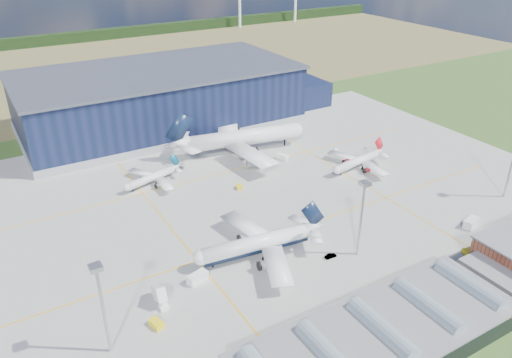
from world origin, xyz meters
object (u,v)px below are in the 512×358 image
object	(u,v)px
gse_tug_c	(239,187)
car_b	(331,256)
airliner_navy	(256,236)
airliner_widebody	(243,130)
airliner_red	(358,157)
gse_van_b	(282,157)
gse_van_c	(471,223)
light_mast_center	(362,207)
gse_van_a	(198,278)
airliner_regional	(151,174)
airstair	(160,297)
gse_tug_b	(468,253)
gse_cart_b	(246,135)
light_mast_west	(101,295)
car_a	(374,302)
gse_cart_a	(336,150)
hangar	(165,99)
gse_tug_a	(156,324)

from	to	relation	value
gse_tug_c	car_b	size ratio (longest dim) A/B	0.84
airliner_navy	airliner_widebody	size ratio (longest dim) A/B	0.69
airliner_red	car_b	size ratio (longest dim) A/B	8.12
airliner_red	gse_van_b	xyz separation A→B (m)	(-19.60, 21.44, -3.68)
airliner_widebody	gse_van_c	world-z (taller)	airliner_widebody
airliner_red	gse_van_c	xyz separation A→B (m)	(3.06, -49.18, -3.38)
light_mast_center	gse_van_a	world-z (taller)	light_mast_center
light_mast_center	airliner_regional	size ratio (longest dim) A/B	0.92
airliner_regional	airstair	bearing A→B (deg)	55.16
airliner_regional	gse_van_c	bearing A→B (deg)	117.62
airliner_regional	gse_tug_b	xyz separation A→B (m)	(61.50, -86.00, -3.43)
gse_van_b	gse_cart_b	xyz separation A→B (m)	(-0.54, 28.07, -0.40)
light_mast_west	airliner_widebody	distance (m)	110.48
gse_tug_c	airstair	bearing A→B (deg)	-112.48
light_mast_center	gse_van_a	bearing A→B (deg)	164.67
gse_tug_c	car_a	xyz separation A→B (m)	(-0.75, -69.19, -0.02)
gse_cart_a	gse_van_c	distance (m)	65.54
gse_cart_a	car_a	size ratio (longest dim) A/B	0.73
airliner_red	gse_cart_b	xyz separation A→B (m)	(-20.13, 49.50, -4.08)
gse_cart_a	gse_van_b	size ratio (longest dim) A/B	0.60
light_mast_west	gse_van_c	world-z (taller)	light_mast_west
gse_van_c	car_a	bearing A→B (deg)	88.33
airliner_navy	gse_cart_b	world-z (taller)	airliner_navy
gse_tug_c	gse_van_c	distance (m)	75.96
gse_cart_a	gse_van_c	bearing A→B (deg)	-68.47
hangar	airstair	distance (m)	125.55
hangar	airstair	bearing A→B (deg)	-112.48
light_mast_center	gse_cart_b	world-z (taller)	light_mast_center
gse_van_a	light_mast_center	bearing A→B (deg)	-121.37
light_mast_center	gse_tug_a	distance (m)	60.52
light_mast_west	gse_cart_b	distance (m)	127.08
light_mast_west	gse_van_b	xyz separation A→B (m)	(86.95, 63.93, -14.38)
hangar	gse_tug_b	distance (m)	145.20
airliner_navy	gse_tug_a	xyz separation A→B (m)	(-33.65, -11.87, -5.88)
airliner_navy	gse_van_c	distance (m)	68.00
gse_van_a	gse_cart_a	world-z (taller)	gse_van_a
gse_tug_a	gse_van_a	xyz separation A→B (m)	(15.06, 10.03, 0.48)
light_mast_west	airstair	distance (m)	22.21
airliner_navy	car_a	size ratio (longest dim) A/B	10.86
car_b	gse_tug_c	bearing A→B (deg)	5.01
hangar	airliner_regional	world-z (taller)	hangar
airliner_red	gse_van_a	bearing A→B (deg)	11.34
gse_tug_b	airstair	size ratio (longest dim) A/B	0.53
hangar	car_a	distance (m)	143.26
light_mast_center	car_a	bearing A→B (deg)	-119.88
airliner_navy	gse_van_c	size ratio (longest dim) A/B	7.22
airliner_regional	gse_van_b	size ratio (longest dim) A/B	5.48
airliner_navy	gse_van_c	xyz separation A→B (m)	(64.62, -20.49, -5.28)
hangar	gse_van_b	distance (m)	66.33
gse_cart_a	car_b	xyz separation A→B (m)	(-47.38, -56.33, -0.01)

